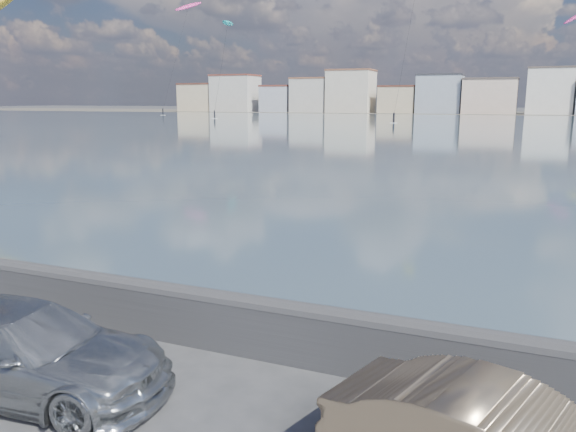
% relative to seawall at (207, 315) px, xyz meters
% --- Properties ---
extents(ground, '(700.00, 700.00, 0.00)m').
position_rel_seawall_xyz_m(ground, '(0.00, -2.70, -0.58)').
color(ground, '#333335').
rests_on(ground, ground).
extents(bay_water, '(500.00, 177.00, 0.00)m').
position_rel_seawall_xyz_m(bay_water, '(0.00, 88.80, -0.58)').
color(bay_water, '#3F5360').
rests_on(bay_water, ground).
extents(far_shore_strip, '(500.00, 60.00, 0.00)m').
position_rel_seawall_xyz_m(far_shore_strip, '(0.00, 197.30, -0.57)').
color(far_shore_strip, '#4C473D').
rests_on(far_shore_strip, ground).
extents(seawall, '(400.00, 0.36, 1.08)m').
position_rel_seawall_xyz_m(seawall, '(0.00, 0.00, 0.00)').
color(seawall, '#28282B').
rests_on(seawall, ground).
extents(far_buildings, '(240.79, 13.26, 14.60)m').
position_rel_seawall_xyz_m(far_buildings, '(1.31, 183.30, 5.44)').
color(far_buildings, beige).
rests_on(far_buildings, ground).
extents(car_silver, '(4.73, 2.32, 1.32)m').
position_rel_seawall_xyz_m(car_silver, '(-1.70, -2.42, 0.08)').
color(car_silver, '#A7ABAF').
rests_on(car_silver, ground).
extents(kitesurfer_0, '(7.65, 19.66, 24.23)m').
position_rel_seawall_xyz_m(kitesurfer_0, '(-66.59, 123.35, 22.54)').
color(kitesurfer_0, '#19BFBF').
rests_on(kitesurfer_0, ground).
extents(kitesurfer_12, '(7.20, 15.23, 33.38)m').
position_rel_seawall_xyz_m(kitesurfer_12, '(-88.56, 139.87, 30.18)').
color(kitesurfer_12, '#E5338C').
rests_on(kitesurfer_12, ground).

